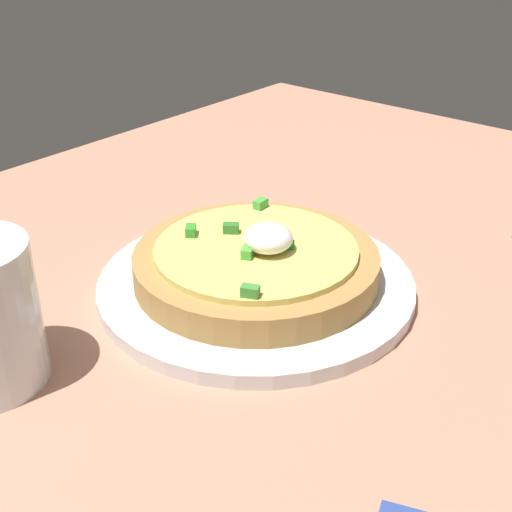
{
  "coord_description": "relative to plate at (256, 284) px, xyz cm",
  "views": [
    {
      "loc": [
        36.39,
        26.78,
        32.11
      ],
      "look_at": [
        -1.03,
        -4.49,
        5.68
      ],
      "focal_mm": 48.57,
      "sensor_mm": 36.0,
      "label": 1
    }
  ],
  "objects": [
    {
      "name": "plate",
      "position": [
        0.0,
        0.0,
        0.0
      ],
      "size": [
        25.74,
        25.74,
        1.19
      ],
      "primitive_type": "cylinder",
      "color": "silver",
      "rests_on": "dining_table"
    },
    {
      "name": "pizza",
      "position": [
        -0.0,
        0.03,
        2.05
      ],
      "size": [
        19.78,
        19.78,
        5.04
      ],
      "color": "#B08546",
      "rests_on": "plate"
    },
    {
      "name": "dining_table",
      "position": [
        1.03,
        4.49,
        -1.84
      ],
      "size": [
        109.85,
        88.37,
        2.49
      ],
      "primitive_type": "cube",
      "color": "tan",
      "rests_on": "ground"
    }
  ]
}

